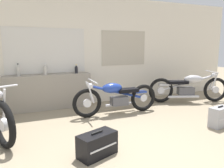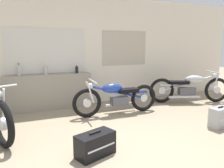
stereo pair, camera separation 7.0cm
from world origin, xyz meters
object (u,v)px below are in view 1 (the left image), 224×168
motorcycle_blue (117,97)px  hard_case_black (97,144)px  bottle_left_center (45,70)px  bottle_leftmost (18,70)px  bottle_center (76,69)px  hard_case_silver (220,117)px  motorcycle_silver (188,87)px

motorcycle_blue → hard_case_black: 1.95m
hard_case_black → bottle_left_center: bearing=97.9°
bottle_leftmost → bottle_center: (1.34, -0.04, -0.03)m
bottle_left_center → bottle_center: 0.75m
motorcycle_blue → hard_case_silver: 2.13m
bottle_center → bottle_left_center: bearing=-179.7°
bottle_leftmost → hard_case_black: (0.96, -2.69, -0.81)m
bottle_left_center → motorcycle_blue: bottle_left_center is taller
bottle_leftmost → bottle_left_center: size_ratio=1.03×
bottle_center → hard_case_black: 2.79m
bottle_center → hard_case_black: size_ratio=0.36×
motorcycle_blue → bottle_center: bearing=122.9°
motorcycle_blue → hard_case_black: size_ratio=3.25×
bottle_center → motorcycle_blue: size_ratio=0.11×
hard_case_black → bottle_center: bearing=81.8°
bottle_left_center → motorcycle_silver: 3.79m
bottle_leftmost → hard_case_silver: (3.50, -2.55, -0.79)m
bottle_left_center → motorcycle_silver: bottle_left_center is taller
hard_case_black → hard_case_silver: size_ratio=1.32×
bottle_leftmost → bottle_left_center: 0.59m
bottle_center → motorcycle_silver: bearing=-15.9°
bottle_leftmost → motorcycle_blue: bearing=-27.8°
bottle_left_center → hard_case_black: bottle_left_center is taller
bottle_center → motorcycle_silver: 3.07m
motorcycle_silver → hard_case_silver: bearing=-113.9°
motorcycle_silver → hard_case_silver: size_ratio=4.47×
hard_case_silver → bottle_left_center: bearing=139.3°
bottle_left_center → motorcycle_blue: 1.83m
bottle_leftmost → bottle_center: bottle_leftmost is taller
bottle_leftmost → motorcycle_silver: bottle_leftmost is taller
bottle_leftmost → hard_case_silver: bearing=-36.0°
hard_case_black → hard_case_silver: hard_case_silver is taller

